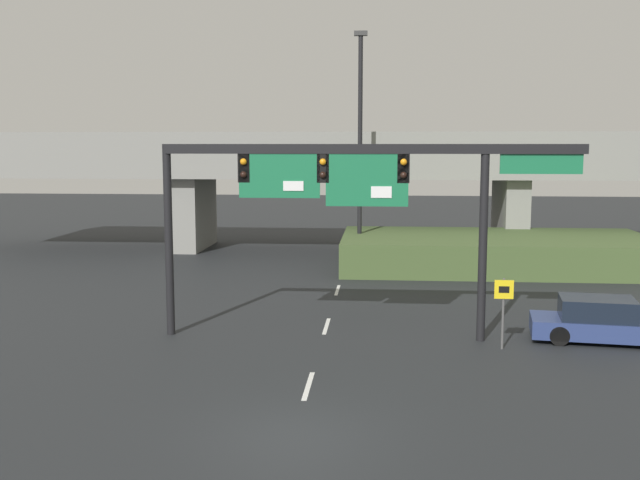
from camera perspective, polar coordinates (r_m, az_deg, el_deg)
The scene contains 8 objects.
ground_plane at distance 17.45m, azimuth -2.03°, elevation -14.56°, with size 160.00×160.00×0.00m, color black.
lane_markings at distance 30.35m, azimuth 0.96°, elevation -5.06°, with size 0.14×22.58×0.01m.
signal_gantry at distance 24.70m, azimuth 2.27°, elevation 4.31°, with size 13.88×0.44×6.51m.
speed_limit_sign at distance 24.47m, azimuth 13.80°, elevation -4.70°, with size 0.60×0.11×2.30m.
highway_light_pole_near at distance 40.38m, azimuth 3.07°, elevation 7.40°, with size 0.70×0.36×12.41m.
overpass_bridge at distance 46.06m, azimuth 2.31°, elevation 5.56°, with size 45.78×7.21×7.21m.
grass_embankment at distance 40.69m, azimuth 13.23°, elevation -0.88°, with size 16.17×8.45×1.69m.
parked_sedan_near_right at distance 26.58m, azimuth 20.59°, elevation -5.83°, with size 4.79×2.48×1.46m.
Camera 1 is at (1.92, -16.08, 6.50)m, focal length 42.00 mm.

